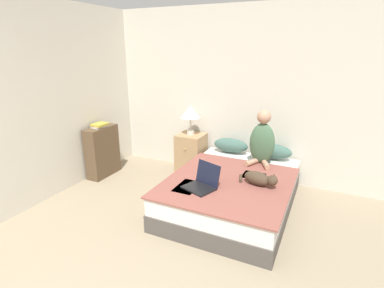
# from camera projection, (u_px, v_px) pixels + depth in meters

# --- Properties ---
(wall_back) EXTENTS (5.00, 0.05, 2.55)m
(wall_back) POSITION_uv_depth(u_px,v_px,m) (237.00, 95.00, 4.51)
(wall_back) COLOR beige
(wall_back) RESTS_ON ground_plane
(wall_side) EXTENTS (0.05, 4.64, 2.55)m
(wall_side) POSITION_uv_depth(u_px,v_px,m) (37.00, 105.00, 3.75)
(wall_side) COLOR beige
(wall_side) RESTS_ON ground_plane
(bed) EXTENTS (1.44, 1.96, 0.43)m
(bed) POSITION_uv_depth(u_px,v_px,m) (233.00, 191.00, 3.81)
(bed) COLOR #4C4742
(bed) RESTS_ON ground_plane
(pillow_near) EXTENTS (0.53, 0.23, 0.21)m
(pillow_near) POSITION_uv_depth(u_px,v_px,m) (231.00, 145.00, 4.56)
(pillow_near) COLOR #42665B
(pillow_near) RESTS_ON bed
(pillow_far) EXTENTS (0.53, 0.23, 0.21)m
(pillow_far) POSITION_uv_depth(u_px,v_px,m) (273.00, 151.00, 4.30)
(pillow_far) COLOR #42665B
(pillow_far) RESTS_ON bed
(person_sitting) EXTENTS (0.35, 0.34, 0.74)m
(person_sitting) POSITION_uv_depth(u_px,v_px,m) (262.00, 141.00, 4.05)
(person_sitting) COLOR #476B4C
(person_sitting) RESTS_ON bed
(cat_tabby) EXTENTS (0.49, 0.26, 0.18)m
(cat_tabby) POSITION_uv_depth(u_px,v_px,m) (260.00, 179.00, 3.45)
(cat_tabby) COLOR #473828
(cat_tabby) RESTS_ON bed
(laptop_open) EXTENTS (0.42, 0.41, 0.27)m
(laptop_open) POSITION_uv_depth(u_px,v_px,m) (202.00, 183.00, 3.41)
(laptop_open) COLOR black
(laptop_open) RESTS_ON bed
(nightstand) EXTENTS (0.41, 0.42, 0.65)m
(nightstand) POSITION_uv_depth(u_px,v_px,m) (191.00, 154.00, 4.83)
(nightstand) COLOR tan
(nightstand) RESTS_ON ground_plane
(table_lamp) EXTENTS (0.31, 0.31, 0.46)m
(table_lamp) POSITION_uv_depth(u_px,v_px,m) (191.00, 113.00, 4.63)
(table_lamp) COLOR beige
(table_lamp) RESTS_ON nightstand
(bookshelf) EXTENTS (0.22, 0.56, 0.79)m
(bookshelf) POSITION_uv_depth(u_px,v_px,m) (103.00, 151.00, 4.71)
(bookshelf) COLOR brown
(bookshelf) RESTS_ON ground_plane
(book_stack_top) EXTENTS (0.19, 0.25, 0.06)m
(book_stack_top) POSITION_uv_depth(u_px,v_px,m) (100.00, 125.00, 4.57)
(book_stack_top) COLOR beige
(book_stack_top) RESTS_ON bookshelf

